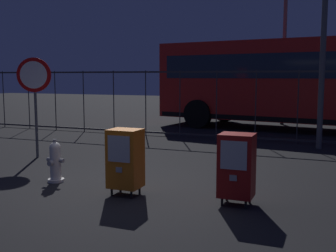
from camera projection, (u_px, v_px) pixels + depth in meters
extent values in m
plane|color=black|center=(124.00, 187.00, 6.81)|extent=(60.00, 60.00, 0.00)
cylinder|color=silver|center=(56.00, 180.00, 7.19)|extent=(0.28, 0.28, 0.05)
cylinder|color=silver|center=(56.00, 163.00, 7.16)|extent=(0.19, 0.19, 0.55)
sphere|color=silver|center=(55.00, 148.00, 7.12)|extent=(0.19, 0.19, 0.19)
cylinder|color=gray|center=(55.00, 141.00, 7.11)|extent=(0.06, 0.06, 0.05)
cylinder|color=gray|center=(51.00, 163.00, 7.03)|extent=(0.09, 0.08, 0.09)
cylinder|color=gray|center=(49.00, 160.00, 7.20)|extent=(0.07, 0.07, 0.07)
cylinder|color=gray|center=(62.00, 161.00, 7.10)|extent=(0.07, 0.07, 0.07)
cylinder|color=black|center=(112.00, 192.00, 6.33)|extent=(0.04, 0.04, 0.12)
cylinder|color=black|center=(131.00, 194.00, 6.21)|extent=(0.04, 0.04, 0.12)
cylinder|color=black|center=(121.00, 187.00, 6.59)|extent=(0.04, 0.04, 0.12)
cylinder|color=black|center=(140.00, 190.00, 6.47)|extent=(0.04, 0.04, 0.12)
cube|color=orange|center=(125.00, 158.00, 6.34)|extent=(0.48, 0.40, 0.90)
cube|color=#B2B7BF|center=(119.00, 149.00, 6.13)|extent=(0.36, 0.01, 0.40)
cube|color=gray|center=(119.00, 170.00, 6.16)|extent=(0.10, 0.02, 0.08)
cylinder|color=black|center=(222.00, 202.00, 5.84)|extent=(0.04, 0.04, 0.12)
cylinder|color=black|center=(246.00, 205.00, 5.71)|extent=(0.04, 0.04, 0.12)
cylinder|color=black|center=(227.00, 196.00, 6.09)|extent=(0.04, 0.04, 0.12)
cylinder|color=black|center=(250.00, 199.00, 5.97)|extent=(0.04, 0.04, 0.12)
cube|color=#9E1411|center=(237.00, 165.00, 5.84)|extent=(0.48, 0.40, 0.90)
cube|color=#B2B7BF|center=(234.00, 155.00, 5.63)|extent=(0.36, 0.01, 0.40)
cube|color=gray|center=(233.00, 178.00, 5.67)|extent=(0.10, 0.02, 0.08)
cylinder|color=#4C4F54|center=(36.00, 109.00, 9.23)|extent=(0.06, 0.06, 2.20)
cylinder|color=red|center=(34.00, 75.00, 9.12)|extent=(0.71, 0.31, 0.76)
cylinder|color=white|center=(33.00, 75.00, 9.11)|extent=(0.56, 0.23, 0.60)
cube|color=#2D2D33|center=(217.00, 72.00, 11.82)|extent=(18.00, 0.04, 0.05)
cube|color=#2D2D33|center=(216.00, 136.00, 12.05)|extent=(18.00, 0.04, 0.05)
cylinder|color=#2D2D33|center=(4.00, 99.00, 14.86)|extent=(0.03, 0.03, 2.00)
cylinder|color=#2D2D33|center=(29.00, 100.00, 14.44)|extent=(0.03, 0.03, 2.00)
cylinder|color=#2D2D33|center=(55.00, 101.00, 14.02)|extent=(0.03, 0.03, 2.00)
cylinder|color=#2D2D33|center=(84.00, 101.00, 13.61)|extent=(0.03, 0.03, 2.00)
cylinder|color=#2D2D33|center=(114.00, 102.00, 13.19)|extent=(0.03, 0.03, 2.00)
cylinder|color=#2D2D33|center=(146.00, 103.00, 12.77)|extent=(0.03, 0.03, 2.00)
cylinder|color=#2D2D33|center=(180.00, 104.00, 12.36)|extent=(0.03, 0.03, 2.00)
cylinder|color=#2D2D33|center=(216.00, 105.00, 11.94)|extent=(0.03, 0.03, 2.00)
cylinder|color=#2D2D33|center=(256.00, 106.00, 11.52)|extent=(0.03, 0.03, 2.00)
cylinder|color=#2D2D33|center=(298.00, 107.00, 11.10)|extent=(0.03, 0.03, 2.00)
cube|color=red|center=(315.00, 81.00, 13.69)|extent=(10.75, 3.96, 2.65)
cube|color=#1E2838|center=(315.00, 66.00, 13.63)|extent=(10.13, 3.89, 0.80)
cube|color=black|center=(313.00, 118.00, 13.83)|extent=(10.54, 3.94, 0.16)
cylinder|color=black|center=(198.00, 114.00, 14.58)|extent=(1.03, 0.42, 1.00)
cylinder|color=black|center=(225.00, 109.00, 16.73)|extent=(1.03, 0.42, 1.00)
cylinder|color=#4C4F54|center=(285.00, 30.00, 15.36)|extent=(0.14, 0.14, 7.02)
cylinder|color=#4C4F54|center=(324.00, 26.00, 10.15)|extent=(0.14, 0.14, 6.09)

